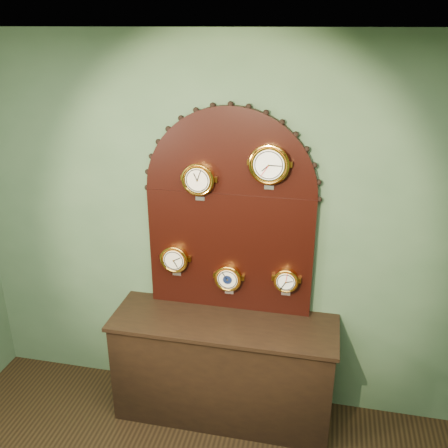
% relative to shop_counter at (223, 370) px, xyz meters
% --- Properties ---
extents(wall_back, '(4.00, 0.00, 4.00)m').
position_rel_shop_counter_xyz_m(wall_back, '(0.00, 0.27, 1.00)').
color(wall_back, '#425E40').
rests_on(wall_back, ground).
extents(shop_counter, '(1.60, 0.50, 0.80)m').
position_rel_shop_counter_xyz_m(shop_counter, '(0.00, 0.00, 0.00)').
color(shop_counter, black).
rests_on(shop_counter, ground_plane).
extents(display_board, '(1.26, 0.06, 1.53)m').
position_rel_shop_counter_xyz_m(display_board, '(0.00, 0.22, 1.23)').
color(display_board, black).
rests_on(display_board, shop_counter).
extents(roman_clock, '(0.23, 0.08, 0.28)m').
position_rel_shop_counter_xyz_m(roman_clock, '(-0.21, 0.15, 1.44)').
color(roman_clock, gold).
rests_on(roman_clock, display_board).
extents(arabic_clock, '(0.27, 0.08, 0.32)m').
position_rel_shop_counter_xyz_m(arabic_clock, '(0.27, 0.15, 1.57)').
color(arabic_clock, gold).
rests_on(arabic_clock, display_board).
extents(hygrometer, '(0.21, 0.08, 0.26)m').
position_rel_shop_counter_xyz_m(hygrometer, '(-0.40, 0.15, 0.82)').
color(hygrometer, gold).
rests_on(hygrometer, display_board).
extents(barometer, '(0.20, 0.08, 0.25)m').
position_rel_shop_counter_xyz_m(barometer, '(0.00, 0.15, 0.70)').
color(barometer, gold).
rests_on(barometer, display_board).
extents(tide_clock, '(0.18, 0.08, 0.23)m').
position_rel_shop_counter_xyz_m(tide_clock, '(0.42, 0.15, 0.73)').
color(tide_clock, gold).
rests_on(tide_clock, display_board).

